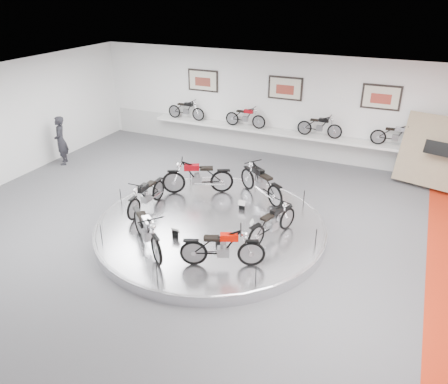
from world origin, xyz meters
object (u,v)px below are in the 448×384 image
at_px(shelf, 281,133).
at_px(bike_e, 147,230).
at_px(bike_f, 222,247).
at_px(visitor, 61,141).
at_px(bike_a, 273,222).
at_px(bike_c, 198,176).
at_px(bike_b, 261,182).
at_px(bike_d, 146,194).
at_px(display_platform, 211,227).

distance_m(shelf, bike_e, 8.26).
height_order(shelf, bike_f, bike_f).
bearing_deg(visitor, bike_f, 29.12).
bearing_deg(bike_a, bike_c, 81.57).
relative_size(bike_b, visitor, 0.98).
bearing_deg(bike_c, shelf, -130.84).
bearing_deg(shelf, bike_d, -107.68).
bearing_deg(shelf, bike_e, -96.10).
relative_size(bike_c, visitor, 1.02).
bearing_deg(bike_d, bike_c, 151.23).
xyz_separation_m(bike_d, visitor, (-5.35, 2.36, 0.14)).
relative_size(bike_d, bike_e, 0.90).
xyz_separation_m(bike_a, bike_d, (-3.86, 0.02, 0.01)).
relative_size(bike_b, bike_d, 1.10).
bearing_deg(visitor, bike_e, 22.04).
relative_size(display_platform, shelf, 0.58).
xyz_separation_m(bike_f, visitor, (-8.53, 4.03, 0.13)).
distance_m(shelf, bike_f, 8.19).
distance_m(display_platform, bike_b, 2.29).
xyz_separation_m(bike_a, bike_f, (-0.68, -1.65, 0.03)).
bearing_deg(bike_d, bike_b, 126.02).
bearing_deg(bike_d, bike_e, 32.75).
bearing_deg(bike_a, bike_d, 109.87).
xyz_separation_m(display_platform, bike_a, (1.81, -0.06, 0.63)).
distance_m(display_platform, bike_a, 1.92).
distance_m(bike_c, bike_d, 1.83).
bearing_deg(bike_a, bike_b, 47.08).
xyz_separation_m(display_platform, bike_c, (-1.20, 1.58, 0.71)).
bearing_deg(bike_d, bike_a, 88.89).
height_order(bike_c, bike_d, bike_c).
bearing_deg(display_platform, bike_c, 127.15).
distance_m(shelf, visitor, 8.45).
bearing_deg(bike_f, bike_a, 45.18).
bearing_deg(bike_c, bike_a, 124.53).
relative_size(shelf, bike_c, 5.77).
height_order(display_platform, bike_d, bike_d).
xyz_separation_m(shelf, bike_b, (0.74, -4.35, -0.16)).
bearing_deg(display_platform, shelf, 90.00).
bearing_deg(visitor, bike_d, 30.55).
height_order(display_platform, bike_e, bike_e).
relative_size(display_platform, bike_e, 3.47).
relative_size(bike_b, bike_c, 0.96).
xyz_separation_m(bike_d, bike_f, (3.18, -1.66, 0.01)).
xyz_separation_m(display_platform, visitor, (-7.40, 2.32, 0.78)).
height_order(bike_f, visitor, visitor).
height_order(bike_a, bike_f, bike_f).
relative_size(bike_a, bike_f, 0.95).
height_order(bike_e, visitor, visitor).
relative_size(bike_d, bike_f, 0.98).
bearing_deg(visitor, bike_c, 47.55).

